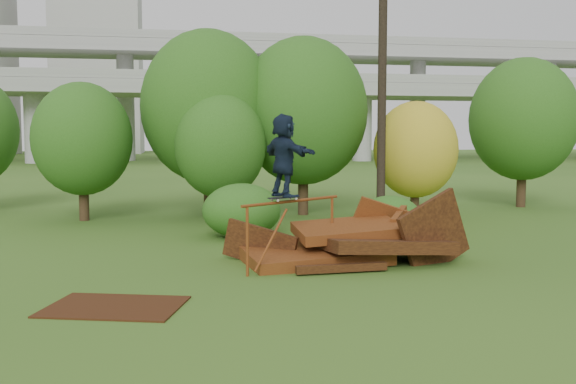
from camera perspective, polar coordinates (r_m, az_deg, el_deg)
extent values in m
plane|color=#2D5116|center=(12.65, 5.18, -7.96)|extent=(240.00, 240.00, 0.00)
cube|color=#50240E|center=(14.43, 2.43, -5.61)|extent=(3.32, 2.30, 0.51)
cube|color=black|center=(14.49, 8.51, -4.65)|extent=(2.95, 2.04, 0.55)
cube|color=#50240E|center=(14.72, 5.32, -3.36)|extent=(2.42, 1.63, 0.49)
cube|color=black|center=(14.66, 12.87, -3.70)|extent=(2.02, 0.85, 2.05)
cube|color=#50240E|center=(15.79, 8.07, -3.38)|extent=(1.81, 0.51, 1.72)
cube|color=black|center=(14.59, -2.53, -4.82)|extent=(1.64, 1.07, 1.20)
cube|color=black|center=(13.36, 4.80, -6.74)|extent=(1.96, 0.28, 0.16)
cube|color=#50240E|center=(15.58, 9.82, -2.03)|extent=(0.83, 1.27, 0.34)
cylinder|color=brown|center=(12.98, -3.64, -4.40)|extent=(0.06, 0.06, 1.43)
cylinder|color=brown|center=(14.93, 3.93, -3.17)|extent=(0.06, 0.06, 1.43)
cylinder|color=brown|center=(13.83, 0.41, -0.81)|extent=(2.43, 1.85, 0.06)
cube|color=black|center=(13.63, -0.35, -0.47)|extent=(0.75, 0.64, 0.03)
cylinder|color=beige|center=(13.37, -0.92, -0.75)|extent=(0.06, 0.06, 0.06)
cylinder|color=beige|center=(13.49, -1.44, -0.70)|extent=(0.06, 0.06, 0.06)
cylinder|color=beige|center=(13.78, 0.71, -0.58)|extent=(0.06, 0.06, 0.06)
cylinder|color=beige|center=(13.90, 0.19, -0.54)|extent=(0.06, 0.06, 0.06)
imported|color=#131E30|center=(13.57, -0.35, 3.28)|extent=(1.17, 1.70, 1.76)
cube|color=#381C0C|center=(11.16, -15.16, -9.80)|extent=(2.54, 2.11, 0.03)
cylinder|color=black|center=(22.63, -17.68, -0.52)|extent=(0.33, 0.33, 1.52)
ellipsoid|color=#214913|center=(22.54, -17.82, 4.53)|extent=(3.29, 3.29, 3.79)
cylinder|color=black|center=(23.21, -7.05, 0.52)|extent=(0.38, 0.38, 2.10)
ellipsoid|color=#214913|center=(23.16, -7.12, 7.52)|extent=(4.75, 4.75, 5.46)
cylinder|color=black|center=(21.48, -5.99, -0.76)|extent=(0.32, 0.32, 1.39)
ellipsoid|color=#214913|center=(21.38, -6.03, 4.13)|extent=(3.03, 3.03, 3.49)
cylinder|color=black|center=(23.17, 1.35, 0.45)|extent=(0.37, 0.37, 2.01)
ellipsoid|color=#214913|center=(23.12, 1.36, 7.21)|extent=(4.60, 4.60, 5.29)
cylinder|color=black|center=(23.01, 11.20, -0.61)|extent=(0.31, 0.31, 1.27)
ellipsoid|color=#A58C19|center=(22.91, 11.27, 3.72)|extent=(2.94, 2.94, 3.39)
cylinder|color=black|center=(27.37, 20.03, 0.75)|extent=(0.37, 0.37, 1.93)
ellipsoid|color=#214913|center=(27.32, 20.19, 6.10)|extent=(4.24, 4.24, 4.87)
ellipsoid|color=#214913|center=(17.96, -4.14, -1.65)|extent=(2.20, 2.03, 1.52)
ellipsoid|color=#214913|center=(17.73, 9.04, -2.28)|extent=(1.72, 1.58, 1.22)
cylinder|color=black|center=(21.38, 8.40, 11.99)|extent=(0.28, 0.28, 10.93)
cube|color=gray|center=(72.17, -7.37, 9.02)|extent=(160.00, 9.00, 1.40)
cube|color=gray|center=(78.64, -7.61, 12.34)|extent=(160.00, 9.00, 1.40)
cylinder|color=gray|center=(73.42, -21.58, 5.52)|extent=(2.20, 2.20, 8.00)
cylinder|color=gray|center=(71.99, -7.34, 5.84)|extent=(2.20, 2.20, 8.00)
cylinder|color=gray|center=(74.98, 6.61, 5.81)|extent=(2.20, 2.20, 8.00)
cube|color=#9E9E99|center=(115.17, -16.46, 10.31)|extent=(14.00, 14.00, 28.00)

